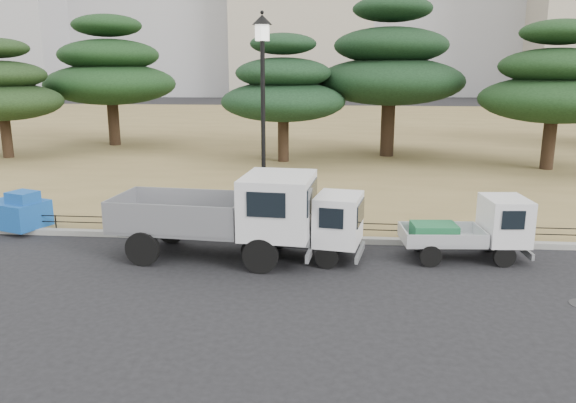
# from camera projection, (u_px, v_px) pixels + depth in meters

# --- Properties ---
(ground) EXTENTS (220.00, 220.00, 0.00)m
(ground) POSITION_uv_depth(u_px,v_px,m) (280.00, 274.00, 13.42)
(ground) COLOR black
(lawn) EXTENTS (120.00, 56.00, 0.15)m
(lawn) POSITION_uv_depth(u_px,v_px,m) (323.00, 131.00, 43.03)
(lawn) COLOR olive
(lawn) RESTS_ON ground
(curb) EXTENTS (120.00, 0.25, 0.16)m
(curb) POSITION_uv_depth(u_px,v_px,m) (290.00, 238.00, 15.92)
(curb) COLOR gray
(curb) RESTS_ON ground
(truck_large) EXTENTS (5.24, 2.43, 2.22)m
(truck_large) POSITION_uv_depth(u_px,v_px,m) (226.00, 212.00, 14.27)
(truck_large) COLOR black
(truck_large) RESTS_ON ground
(truck_kei_front) EXTENTS (3.43, 1.89, 1.72)m
(truck_kei_front) POSITION_uv_depth(u_px,v_px,m) (307.00, 226.00, 14.33)
(truck_kei_front) COLOR black
(truck_kei_front) RESTS_ON ground
(truck_kei_rear) EXTENTS (3.18, 1.56, 1.62)m
(truck_kei_rear) POSITION_uv_depth(u_px,v_px,m) (474.00, 229.00, 14.27)
(truck_kei_rear) COLOR black
(truck_kei_rear) RESTS_ON ground
(street_lamp) EXTENTS (0.54, 0.54, 6.02)m
(street_lamp) POSITION_uv_depth(u_px,v_px,m) (263.00, 89.00, 15.31)
(street_lamp) COLOR black
(street_lamp) RESTS_ON lawn
(pipe_fence) EXTENTS (38.00, 0.04, 0.40)m
(pipe_fence) POSITION_uv_depth(u_px,v_px,m) (290.00, 225.00, 15.98)
(pipe_fence) COLOR black
(pipe_fence) RESTS_ON lawn
(tarp_pile) EXTENTS (1.97, 1.70, 1.10)m
(tarp_pile) POSITION_uv_depth(u_px,v_px,m) (18.00, 212.00, 16.79)
(tarp_pile) COLOR #1651AA
(tarp_pile) RESTS_ON lawn
(pine_west_far) EXTENTS (6.06, 6.06, 6.12)m
(pine_west_far) POSITION_uv_depth(u_px,v_px,m) (1.00, 90.00, 28.91)
(pine_west_far) COLOR black
(pine_west_far) RESTS_ON lawn
(pine_west_near) EXTENTS (7.70, 7.70, 7.70)m
(pine_west_near) POSITION_uv_depth(u_px,v_px,m) (110.00, 71.00, 33.57)
(pine_west_near) COLOR black
(pine_west_near) RESTS_ON lawn
(pine_center_left) EXTENTS (6.18, 6.18, 6.28)m
(pine_center_left) POSITION_uv_depth(u_px,v_px,m) (283.00, 89.00, 27.72)
(pine_center_left) COLOR black
(pine_center_left) RESTS_ON lawn
(pine_center_right) EXTENTS (7.74, 7.74, 8.21)m
(pine_center_right) POSITION_uv_depth(u_px,v_px,m) (390.00, 65.00, 29.23)
(pine_center_right) COLOR black
(pine_center_right) RESTS_ON lawn
(pine_east_near) EXTENTS (6.68, 6.68, 6.75)m
(pine_east_near) POSITION_uv_depth(u_px,v_px,m) (555.00, 84.00, 25.49)
(pine_east_near) COLOR black
(pine_east_near) RESTS_ON lawn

